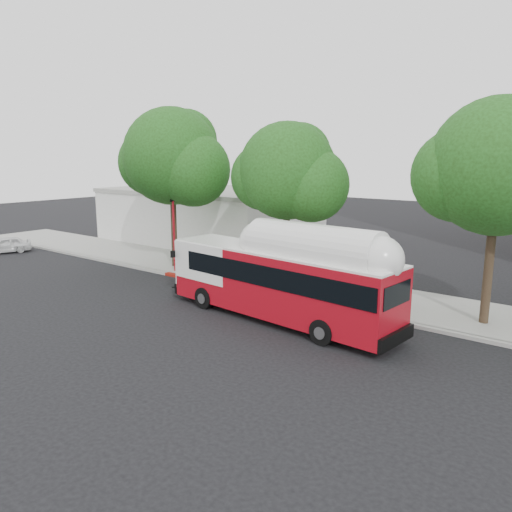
% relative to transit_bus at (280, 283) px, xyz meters
% --- Properties ---
extents(ground, '(120.00, 120.00, 0.00)m').
position_rel_transit_bus_xyz_m(ground, '(-1.92, -1.25, -1.61)').
color(ground, black).
rests_on(ground, ground).
extents(sidewalk, '(60.00, 5.00, 0.15)m').
position_rel_transit_bus_xyz_m(sidewalk, '(-1.92, 5.25, -1.54)').
color(sidewalk, gray).
rests_on(sidewalk, ground).
extents(curb_strip, '(60.00, 0.30, 0.15)m').
position_rel_transit_bus_xyz_m(curb_strip, '(-1.92, 2.65, -1.54)').
color(curb_strip, gray).
rests_on(curb_strip, ground).
extents(red_curb_segment, '(10.00, 0.32, 0.16)m').
position_rel_transit_bus_xyz_m(red_curb_segment, '(-4.92, 2.65, -1.53)').
color(red_curb_segment, maroon).
rests_on(red_curb_segment, ground).
extents(street_tree_left, '(6.67, 5.80, 9.74)m').
position_rel_transit_bus_xyz_m(street_tree_left, '(-10.44, 4.31, 4.99)').
color(street_tree_left, '#2D2116').
rests_on(street_tree_left, ground).
extents(street_tree_mid, '(5.75, 5.00, 8.62)m').
position_rel_transit_bus_xyz_m(street_tree_mid, '(-2.51, 4.81, 4.29)').
color(street_tree_mid, '#2D2116').
rests_on(street_tree_mid, ground).
extents(street_tree_right, '(6.21, 5.40, 9.18)m').
position_rel_transit_bus_xyz_m(street_tree_right, '(7.52, 4.61, 4.64)').
color(street_tree_right, '#2D2116').
rests_on(street_tree_right, ground).
extents(low_commercial_bldg, '(16.20, 10.20, 4.25)m').
position_rel_transit_bus_xyz_m(low_commercial_bldg, '(-15.92, 12.75, 0.54)').
color(low_commercial_bldg, silver).
rests_on(low_commercial_bldg, ground).
extents(transit_bus, '(11.82, 3.36, 3.45)m').
position_rel_transit_bus_xyz_m(transit_bus, '(0.00, 0.00, 0.00)').
color(transit_bus, '#A00B16').
rests_on(transit_bus, ground).
extents(parked_car, '(3.66, 2.58, 1.16)m').
position_rel_transit_bus_xyz_m(parked_car, '(-24.16, 0.20, -1.03)').
color(parked_car, silver).
rests_on(parked_car, ground).
extents(signal_pole, '(0.13, 0.43, 4.53)m').
position_rel_transit_bus_xyz_m(signal_pole, '(-9.89, 3.29, 0.71)').
color(signal_pole, '#AA121D').
rests_on(signal_pole, ground).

